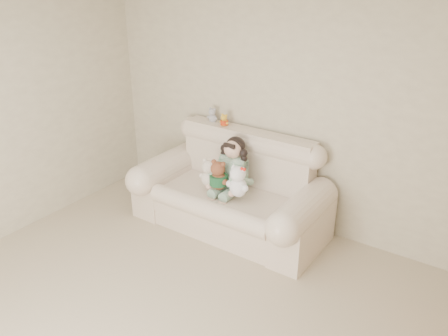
% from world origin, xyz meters
% --- Properties ---
extents(wall_back, '(4.50, 0.00, 4.50)m').
position_xyz_m(wall_back, '(0.00, 2.50, 1.30)').
color(wall_back, beige).
rests_on(wall_back, ground).
extents(sofa, '(2.10, 0.95, 1.03)m').
position_xyz_m(sofa, '(-0.38, 2.00, 0.52)').
color(sofa, '#F4DDC5').
rests_on(sofa, floor).
extents(seated_child, '(0.43, 0.50, 0.61)m').
position_xyz_m(seated_child, '(-0.39, 2.08, 0.73)').
color(seated_child, '#2E7547').
rests_on(seated_child, sofa).
extents(brown_teddy, '(0.26, 0.20, 0.38)m').
position_xyz_m(brown_teddy, '(-0.44, 1.88, 0.69)').
color(brown_teddy, brown).
rests_on(brown_teddy, sofa).
extents(white_cat, '(0.31, 0.28, 0.40)m').
position_xyz_m(white_cat, '(-0.19, 1.86, 0.70)').
color(white_cat, white).
rests_on(white_cat, sofa).
extents(cream_teddy, '(0.29, 0.26, 0.36)m').
position_xyz_m(cream_teddy, '(-0.56, 1.88, 0.68)').
color(cream_teddy, beige).
rests_on(cream_teddy, sofa).
extents(yellow_mini_bear, '(0.14, 0.12, 0.18)m').
position_xyz_m(yellow_mini_bear, '(-0.69, 2.35, 1.10)').
color(yellow_mini_bear, gold).
rests_on(yellow_mini_bear, sofa).
extents(grey_mini_plush, '(0.15, 0.13, 0.21)m').
position_xyz_m(grey_mini_plush, '(-0.87, 2.39, 1.11)').
color(grey_mini_plush, '#ACACB3').
rests_on(grey_mini_plush, sofa).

